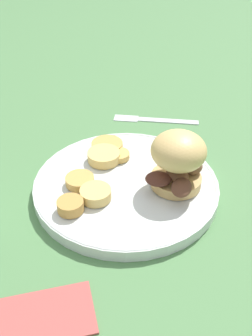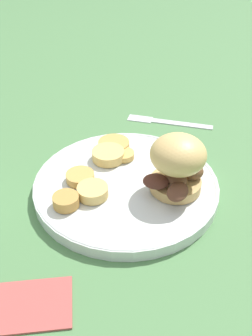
# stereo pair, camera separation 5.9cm
# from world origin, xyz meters

# --- Properties ---
(ground_plane) EXTENTS (4.00, 4.00, 0.00)m
(ground_plane) POSITION_xyz_m (0.00, 0.00, 0.00)
(ground_plane) COLOR #4C7A47
(dinner_plate) EXTENTS (0.29, 0.29, 0.02)m
(dinner_plate) POSITION_xyz_m (0.00, 0.00, 0.01)
(dinner_plate) COLOR silver
(dinner_plate) RESTS_ON ground_plane
(sandwich) EXTENTS (0.10, 0.11, 0.09)m
(sandwich) POSITION_xyz_m (-0.07, 0.02, 0.07)
(sandwich) COLOR tan
(sandwich) RESTS_ON dinner_plate
(potato_round_0) EXTENTS (0.04, 0.04, 0.02)m
(potato_round_0) POSITION_xyz_m (0.09, 0.05, 0.03)
(potato_round_0) COLOR #BC8942
(potato_round_0) RESTS_ON dinner_plate
(potato_round_1) EXTENTS (0.04, 0.04, 0.01)m
(potato_round_1) POSITION_xyz_m (-0.00, -0.06, 0.03)
(potato_round_1) COLOR tan
(potato_round_1) RESTS_ON dinner_plate
(potato_round_2) EXTENTS (0.04, 0.04, 0.01)m
(potato_round_2) POSITION_xyz_m (0.07, -0.01, 0.03)
(potato_round_2) COLOR tan
(potato_round_2) RESTS_ON dinner_plate
(potato_round_3) EXTENTS (0.05, 0.05, 0.01)m
(potato_round_3) POSITION_xyz_m (0.02, -0.09, 0.03)
(potato_round_3) COLOR tan
(potato_round_3) RESTS_ON dinner_plate
(potato_round_4) EXTENTS (0.05, 0.05, 0.02)m
(potato_round_4) POSITION_xyz_m (0.03, -0.06, 0.03)
(potato_round_4) COLOR #DBB766
(potato_round_4) RESTS_ON dinner_plate
(potato_round_5) EXTENTS (0.05, 0.05, 0.02)m
(potato_round_5) POSITION_xyz_m (0.05, 0.03, 0.03)
(potato_round_5) COLOR #DBB766
(potato_round_5) RESTS_ON dinner_plate
(fork) EXTENTS (0.17, 0.07, 0.00)m
(fork) POSITION_xyz_m (-0.10, -0.21, 0.00)
(fork) COLOR silver
(fork) RESTS_ON ground_plane
(napkin) EXTENTS (0.11, 0.08, 0.01)m
(napkin) POSITION_xyz_m (0.13, 0.20, 0.00)
(napkin) COLOR #B24C47
(napkin) RESTS_ON ground_plane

